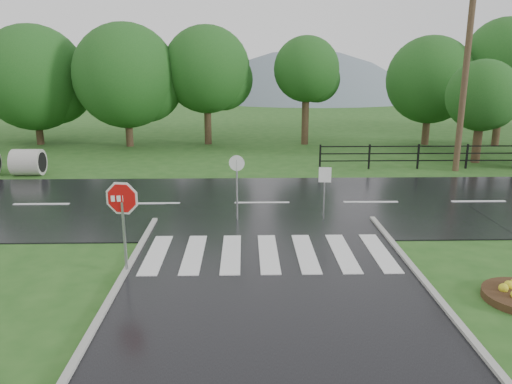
{
  "coord_description": "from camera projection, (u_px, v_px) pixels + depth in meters",
  "views": [
    {
      "loc": [
        -0.62,
        -7.51,
        5.05
      ],
      "look_at": [
        -0.31,
        6.0,
        1.5
      ],
      "focal_mm": 35.0,
      "sensor_mm": 36.0,
      "label": 1
    }
  ],
  "objects": [
    {
      "name": "ground",
      "position": [
        282.0,
        365.0,
        8.56
      ],
      "size": [
        120.0,
        120.0,
        0.0
      ],
      "primitive_type": "plane",
      "color": "#26541C",
      "rests_on": "ground"
    },
    {
      "name": "main_road",
      "position": [
        262.0,
        204.0,
        18.23
      ],
      "size": [
        90.0,
        8.0,
        0.04
      ],
      "primitive_type": "cube",
      "color": "black",
      "rests_on": "ground"
    },
    {
      "name": "crosswalk",
      "position": [
        268.0,
        253.0,
        13.38
      ],
      "size": [
        6.5,
        2.8,
        0.02
      ],
      "color": "silver",
      "rests_on": "ground"
    },
    {
      "name": "fence_west",
      "position": [
        418.0,
        154.0,
        24.02
      ],
      "size": [
        9.58,
        0.08,
        1.2
      ],
      "color": "black",
      "rests_on": "ground"
    },
    {
      "name": "hills",
      "position": [
        272.0,
        202.0,
        75.43
      ],
      "size": [
        102.0,
        48.0,
        48.0
      ],
      "color": "slate",
      "rests_on": "ground"
    },
    {
      "name": "treeline",
      "position": [
        270.0,
        143.0,
        31.79
      ],
      "size": [
        83.2,
        5.2,
        10.0
      ],
      "color": "#184B17",
      "rests_on": "ground"
    },
    {
      "name": "stop_sign",
      "position": [
        122.0,
        206.0,
        11.81
      ],
      "size": [
        1.08,
        0.21,
        2.46
      ],
      "color": "#939399",
      "rests_on": "ground"
    },
    {
      "name": "reg_sign_small",
      "position": [
        325.0,
        182.0,
        15.93
      ],
      "size": [
        0.4,
        0.07,
        1.79
      ],
      "color": "#939399",
      "rests_on": "ground"
    },
    {
      "name": "reg_sign_round",
      "position": [
        237.0,
        180.0,
        15.97
      ],
      "size": [
        0.5,
        0.12,
        2.17
      ],
      "color": "#939399",
      "rests_on": "ground"
    },
    {
      "name": "utility_pole_east",
      "position": [
        465.0,
        77.0,
        22.65
      ],
      "size": [
        1.52,
        0.29,
        8.54
      ],
      "color": "#473523",
      "rests_on": "ground"
    },
    {
      "name": "entrance_tree_left",
      "position": [
        482.0,
        96.0,
        24.87
      ],
      "size": [
        3.56,
        3.56,
        5.18
      ],
      "color": "#3D2B1C",
      "rests_on": "ground"
    }
  ]
}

